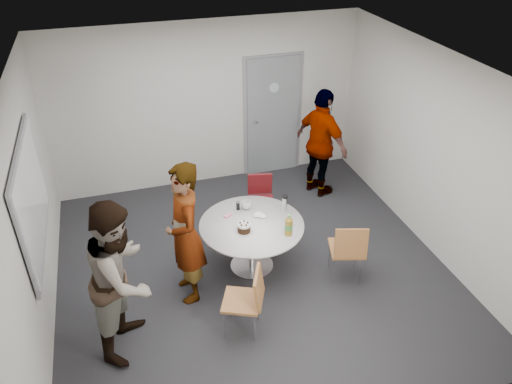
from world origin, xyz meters
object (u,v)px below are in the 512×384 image
object	(u,v)px
whiteboard	(32,199)
table	(253,230)
chair_near_right	(348,247)
person_right	(321,144)
door	(273,117)
person_main	(185,234)
person_left	(122,277)
chair_near_left	(249,296)
chair_far	(261,195)

from	to	relation	value
whiteboard	table	bearing A→B (deg)	-3.53
chair_near_right	person_right	xyz separation A→B (m)	(0.52, 2.11, 0.35)
door	chair_near_right	xyz separation A→B (m)	(-0.03, -3.05, -0.49)
table	person_main	distance (m)	0.98
door	whiteboard	xyz separation A→B (m)	(-3.56, -2.28, 0.42)
door	person_left	distance (m)	4.24
chair_near_left	table	bearing A→B (deg)	5.24
door	table	size ratio (longest dim) A/B	1.58
door	table	bearing A→B (deg)	-113.89
whiteboard	person_right	bearing A→B (deg)	18.28
chair_near_left	person_main	bearing A→B (deg)	57.90
chair_far	door	bearing A→B (deg)	-102.80
person_main	person_left	bearing A→B (deg)	-58.10
door	person_left	world-z (taller)	door
door	chair_near_left	distance (m)	3.81
table	person_left	world-z (taller)	person_left
person_left	chair_near_left	bearing A→B (deg)	-77.77
person_right	person_main	bearing A→B (deg)	103.09
chair_near_left	chair_far	size ratio (longest dim) A/B	1.09
chair_near_left	chair_near_right	bearing A→B (deg)	-48.46
chair_near_left	chair_near_right	distance (m)	1.48
door	chair_near_right	world-z (taller)	door
chair_near_left	person_main	distance (m)	1.05
door	person_right	distance (m)	1.07
person_right	chair_near_left	bearing A→B (deg)	120.73
door	chair_far	world-z (taller)	door
chair_near_right	whiteboard	bearing A→B (deg)	-176.19
person_main	table	bearing A→B (deg)	101.48
whiteboard	chair_near_right	size ratio (longest dim) A/B	2.14
table	person_main	world-z (taller)	person_main
chair_far	person_left	world-z (taller)	person_left
chair_near_right	door	bearing A→B (deg)	105.57
whiteboard	chair_far	bearing A→B (deg)	15.70
whiteboard	chair_near_left	xyz separation A→B (m)	(2.12, -1.21, -0.93)
table	chair_near_right	size ratio (longest dim) A/B	1.51
person_right	whiteboard	bearing A→B (deg)	86.24
table	chair_far	size ratio (longest dim) A/B	1.70
person_right	table	bearing A→B (deg)	111.47
table	chair_near_left	xyz separation A→B (m)	(-0.37, -1.06, -0.08)
chair_far	person_main	xyz separation A→B (m)	(-1.31, -1.21, 0.44)
chair_far	table	bearing A→B (deg)	79.14
person_left	person_right	size ratio (longest dim) A/B	1.03
chair_near_left	person_main	xyz separation A→B (m)	(-0.54, 0.81, 0.39)
whiteboard	chair_far	xyz separation A→B (m)	(2.89, 0.81, -0.98)
door	chair_near_left	xyz separation A→B (m)	(-1.44, -3.49, -0.50)
chair_near_right	person_left	size ratio (longest dim) A/B	0.48
person_main	person_left	size ratio (longest dim) A/B	0.99
chair_far	person_right	size ratio (longest dim) A/B	0.44
chair_near_left	chair_far	distance (m)	2.16
chair_near_right	person_left	bearing A→B (deg)	-160.12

